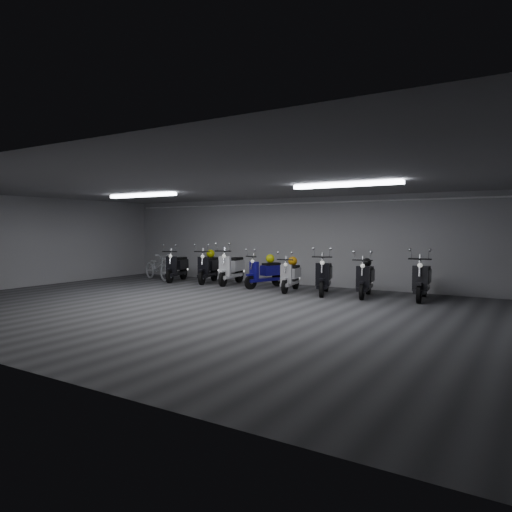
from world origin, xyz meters
The scene contains 20 objects.
floor centered at (0.00, 0.00, -0.01)m, with size 14.00×10.00×0.01m, color #343537.
ceiling centered at (0.00, 0.00, 2.80)m, with size 14.00×10.00×0.01m, color slate.
back_wall centered at (0.00, 5.00, 1.40)m, with size 14.00×0.01×2.80m, color #959698.
left_wall centered at (-7.00, 0.00, 1.40)m, with size 0.01×10.00×2.80m, color #959698.
fluor_strip_left centered at (-3.00, 1.00, 2.74)m, with size 2.40×0.18×0.08m, color white.
fluor_strip_right centered at (3.00, 1.00, 2.74)m, with size 2.40×0.18×0.08m, color white.
conduit centered at (0.00, 4.92, 2.62)m, with size 0.05×0.05×13.60m, color white.
scooter_0 centered at (-4.05, 3.59, 0.65)m, with size 0.58×1.75×1.30m, color black, non-canonical shape.
scooter_1 centered at (-2.86, 3.81, 0.66)m, with size 0.60×1.79×1.33m, color black, non-canonical shape.
scooter_2 centered at (-1.95, 3.85, 0.69)m, with size 0.62×1.85×1.38m, color silver, non-canonical shape.
scooter_4 centered at (-0.61, 3.70, 0.61)m, with size 0.54×1.63×1.22m, color navy, non-canonical shape.
scooter_6 centered at (0.44, 3.39, 0.59)m, with size 0.53×1.58×1.18m, color #B1B0B4, non-canonical shape.
scooter_7 centered at (1.51, 3.34, 0.66)m, with size 0.59×1.78×1.33m, color black, non-canonical shape.
scooter_8 centered at (2.63, 3.46, 0.63)m, with size 0.56×1.69×1.26m, color black, non-canonical shape.
scooter_9 centered at (4.02, 3.72, 0.67)m, with size 0.60×1.80×1.34m, color black, non-canonical shape.
bicycle centered at (-4.93, 3.57, 0.57)m, with size 0.62×1.75×1.13m, color white.
helmet_0 centered at (0.40, 3.61, 0.86)m, with size 0.27×0.27×0.27m, color #C07B0B.
helmet_1 centered at (-2.93, 4.05, 0.97)m, with size 0.28×0.28×0.28m, color #B7C00B.
helmet_2 centered at (-0.53, 3.91, 0.89)m, with size 0.27×0.27×0.27m, color #CAD10C.
helmet_3 centered at (2.59, 3.69, 0.90)m, with size 0.24×0.24×0.24m, color black.
Camera 1 is at (6.56, -8.37, 1.82)m, focal length 32.38 mm.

